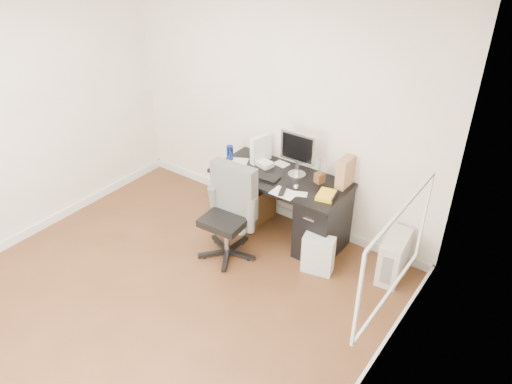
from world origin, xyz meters
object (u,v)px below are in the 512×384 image
(pc_tower, at_px, (394,257))
(lcd_monitor, at_px, (298,154))
(desk, at_px, (280,203))
(keyboard, at_px, (260,175))
(office_chair, at_px, (226,215))
(wicker_basket, at_px, (252,201))

(pc_tower, bearing_deg, lcd_monitor, 170.75)
(lcd_monitor, xyz_separation_m, pc_tower, (1.22, -0.06, -0.77))
(desk, relative_size, keyboard, 3.50)
(desk, distance_m, office_chair, 0.72)
(office_chair, distance_m, pc_tower, 1.76)
(office_chair, xyz_separation_m, wicker_basket, (-0.23, 0.76, -0.31))
(lcd_monitor, bearing_deg, keyboard, -141.86)
(keyboard, distance_m, wicker_basket, 0.66)
(keyboard, height_order, pc_tower, keyboard)
(lcd_monitor, xyz_separation_m, keyboard, (-0.31, -0.25, -0.24))
(office_chair, relative_size, wicker_basket, 2.48)
(office_chair, xyz_separation_m, pc_tower, (1.58, 0.73, -0.27))
(pc_tower, bearing_deg, desk, 176.17)
(keyboard, relative_size, office_chair, 0.42)
(pc_tower, bearing_deg, keyboard, -179.11)
(keyboard, bearing_deg, office_chair, -99.79)
(keyboard, relative_size, wicker_basket, 1.03)
(desk, bearing_deg, office_chair, -109.28)
(pc_tower, distance_m, wicker_basket, 1.80)
(keyboard, relative_size, pc_tower, 0.89)
(lcd_monitor, xyz_separation_m, office_chair, (-0.36, -0.79, -0.49))
(office_chair, distance_m, wicker_basket, 0.85)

